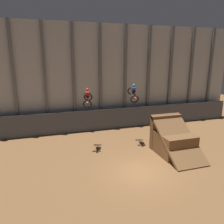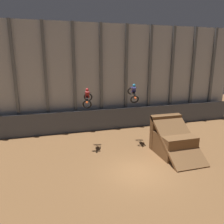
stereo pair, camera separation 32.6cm
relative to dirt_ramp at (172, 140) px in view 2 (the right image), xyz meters
The scene contains 6 objects.
ground_plane 4.57m from the dirt_ramp, 150.09° to the right, with size 60.00×60.00×0.00m, color brown.
arena_back_wall 9.96m from the dirt_ramp, 115.54° to the left, with size 32.00×0.40×10.86m.
lower_barrier 8.17m from the dirt_ramp, 118.15° to the left, with size 31.36×0.20×2.23m.
dirt_ramp is the anchor object (origin of this frame).
rider_bike_left_air 7.61m from the dirt_ramp, 154.31° to the left, with size 1.11×1.89×1.61m.
rider_bike_right_air 5.10m from the dirt_ramp, 126.43° to the left, with size 1.01×1.90×1.67m.
Camera 2 is at (-5.40, -12.13, 7.47)m, focal length 35.00 mm.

